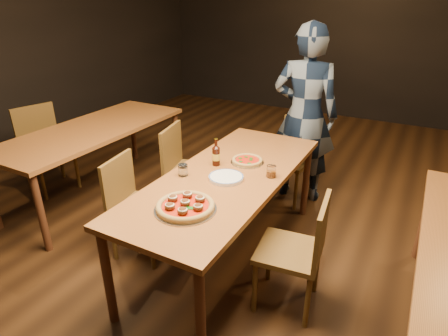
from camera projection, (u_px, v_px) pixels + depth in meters
The scene contains 16 objects.
ground at pixel (227, 256), 3.08m from camera, with size 9.00×9.00×0.00m, color black.
room_shell at pixel (228, 12), 2.30m from camera, with size 9.00×9.00×9.00m.
table_main at pixel (227, 183), 2.79m from camera, with size 0.80×2.00×0.75m.
table_left at pixel (93, 134), 3.77m from camera, with size 0.80×2.00×0.75m.
chair_main_nw at pixel (141, 206), 2.97m from camera, with size 0.40×0.40×0.86m, color #5C3418, non-canonical shape.
chair_main_sw at pixel (192, 171), 3.51m from camera, with size 0.43×0.43×0.91m, color #5C3418, non-canonical shape.
chair_main_e at pixel (289, 250), 2.45m from camera, with size 0.40×0.40×0.86m, color #5C3418, non-canonical shape.
chair_end at pixel (291, 160), 3.80m from camera, with size 0.40×0.40×0.87m, color #5C3418, non-canonical shape.
chair_nbr_left at pixel (48, 148), 3.99m from camera, with size 0.44×0.44×0.94m, color #5C3418, non-canonical shape.
pizza_meatball at pixel (185, 206), 2.29m from camera, with size 0.39×0.39×0.07m.
pizza_margherita at pixel (247, 161), 2.95m from camera, with size 0.26×0.26×0.03m.
plate_stack at pixel (226, 178), 2.68m from camera, with size 0.25×0.25×0.02m, color white.
beer_bottle at pixel (216, 156), 2.88m from camera, with size 0.06×0.06×0.21m.
water_glass at pixel (183, 170), 2.73m from camera, with size 0.07×0.07×0.09m, color white.
amber_glass at pixel (271, 171), 2.71m from camera, with size 0.07×0.07×0.09m, color #A04D12.
diner at pixel (305, 116), 3.68m from camera, with size 0.64×0.42×1.76m, color black.
Camera 1 is at (1.17, -2.20, 1.95)m, focal length 30.00 mm.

